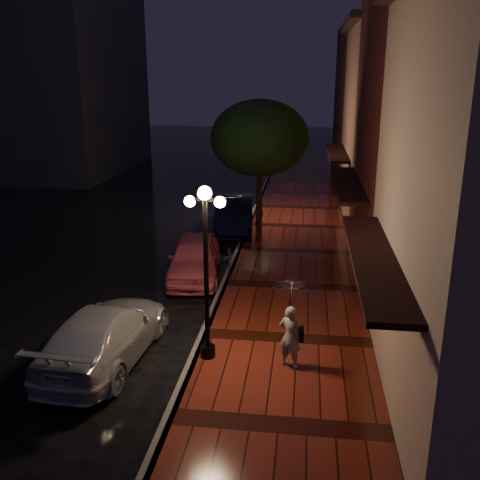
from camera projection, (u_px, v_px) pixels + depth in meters
The scene contains 14 objects.
ground at pixel (225, 286), 18.13m from camera, with size 120.00×120.00×0.00m, color black.
sidewalk at pixel (291, 287), 17.84m from camera, with size 4.50×60.00×0.15m, color #43150C.
curb at pixel (225, 284), 18.11m from camera, with size 0.25×60.00×0.15m, color #595451.
storefront_mid at pixel (443, 118), 17.57m from camera, with size 5.00×8.00×11.00m, color #511914.
storefront_far at pixel (401, 127), 25.45m from camera, with size 5.00×8.00×9.00m, color #8C5951.
storefront_extra at pixel (377, 105), 34.79m from camera, with size 5.00×12.00×10.00m, color #511914.
streetlamp_near at pixel (206, 264), 12.58m from camera, with size 0.96×0.36×4.31m.
streetlamp_far at pixel (260, 167), 25.86m from camera, with size 0.96×0.36×4.31m.
street_tree at pixel (260, 140), 22.49m from camera, with size 4.16×4.16×5.80m.
pink_car at pixel (194, 258), 18.75m from camera, with size 1.73×4.30×1.46m, color #DD5B6B.
navy_car at pixel (234, 214), 24.43m from camera, with size 1.67×4.78×1.58m, color black.
silver_car at pixel (105, 334), 13.26m from camera, with size 2.00×4.91×1.42m, color #B0AFB7.
woman_with_umbrella at pixel (291, 311), 12.45m from camera, with size 0.91×0.93×2.19m.
parking_meter at pixel (229, 262), 17.90m from camera, with size 0.13×0.12×1.20m.
Camera 1 is at (2.63, -16.67, 6.83)m, focal length 40.00 mm.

